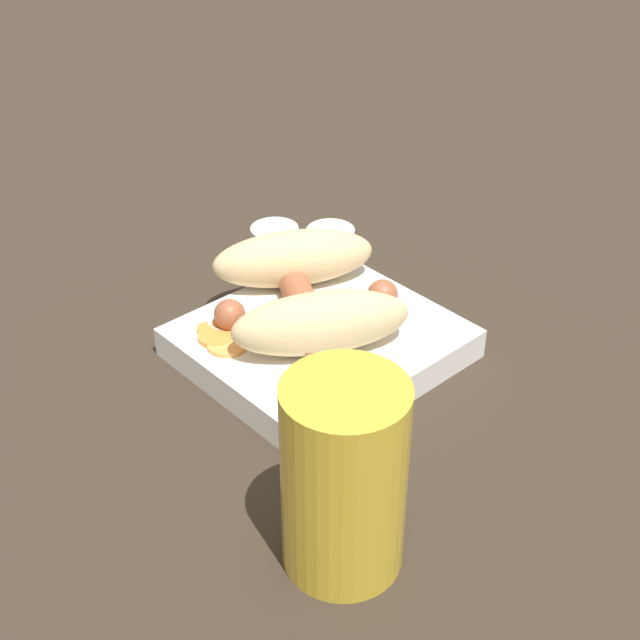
{
  "coord_description": "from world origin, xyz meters",
  "views": [
    {
      "loc": [
        -0.42,
        -0.45,
        0.45
      ],
      "look_at": [
        0.0,
        0.0,
        0.04
      ],
      "focal_mm": 50.0,
      "sensor_mm": 36.0,
      "label": 1
    }
  ],
  "objects_px": {
    "bread_roll": "(306,289)",
    "drink_glass": "(344,478)",
    "sausage": "(307,305)",
    "condiment_cup_far": "(275,243)",
    "condiment_cup_near": "(330,245)",
    "food_tray": "(320,343)"
  },
  "relations": [
    {
      "from": "food_tray",
      "to": "condiment_cup_near",
      "type": "distance_m",
      "value": 0.17
    },
    {
      "from": "condiment_cup_near",
      "to": "condiment_cup_far",
      "type": "xyz_separation_m",
      "value": [
        -0.04,
        0.04,
        0.0
      ]
    },
    {
      "from": "food_tray",
      "to": "drink_glass",
      "type": "distance_m",
      "value": 0.23
    },
    {
      "from": "condiment_cup_near",
      "to": "condiment_cup_far",
      "type": "bearing_deg",
      "value": 133.97
    },
    {
      "from": "bread_roll",
      "to": "drink_glass",
      "type": "xyz_separation_m",
      "value": [
        -0.15,
        -0.2,
        0.02
      ]
    },
    {
      "from": "condiment_cup_near",
      "to": "condiment_cup_far",
      "type": "distance_m",
      "value": 0.06
    },
    {
      "from": "sausage",
      "to": "condiment_cup_far",
      "type": "bearing_deg",
      "value": 60.25
    },
    {
      "from": "bread_roll",
      "to": "drink_glass",
      "type": "relative_size",
      "value": 1.51
    },
    {
      "from": "sausage",
      "to": "condiment_cup_far",
      "type": "xyz_separation_m",
      "value": [
        0.08,
        0.14,
        -0.03
      ]
    },
    {
      "from": "bread_roll",
      "to": "condiment_cup_far",
      "type": "bearing_deg",
      "value": 60.48
    },
    {
      "from": "condiment_cup_far",
      "to": "drink_glass",
      "type": "height_order",
      "value": "drink_glass"
    },
    {
      "from": "condiment_cup_far",
      "to": "drink_glass",
      "type": "bearing_deg",
      "value": -123.75
    },
    {
      "from": "sausage",
      "to": "condiment_cup_near",
      "type": "relative_size",
      "value": 2.96
    },
    {
      "from": "food_tray",
      "to": "condiment_cup_far",
      "type": "distance_m",
      "value": 0.18
    },
    {
      "from": "sausage",
      "to": "drink_glass",
      "type": "relative_size",
      "value": 1.04
    },
    {
      "from": "food_tray",
      "to": "sausage",
      "type": "xyz_separation_m",
      "value": [
        0.0,
        0.02,
        0.03
      ]
    },
    {
      "from": "sausage",
      "to": "drink_glass",
      "type": "bearing_deg",
      "value": -126.4
    },
    {
      "from": "condiment_cup_near",
      "to": "sausage",
      "type": "bearing_deg",
      "value": -140.51
    },
    {
      "from": "food_tray",
      "to": "condiment_cup_near",
      "type": "height_order",
      "value": "condiment_cup_near"
    },
    {
      "from": "bread_roll",
      "to": "condiment_cup_near",
      "type": "bearing_deg",
      "value": 38.77
    },
    {
      "from": "condiment_cup_far",
      "to": "condiment_cup_near",
      "type": "bearing_deg",
      "value": -46.03
    },
    {
      "from": "sausage",
      "to": "condiment_cup_far",
      "type": "height_order",
      "value": "sausage"
    }
  ]
}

